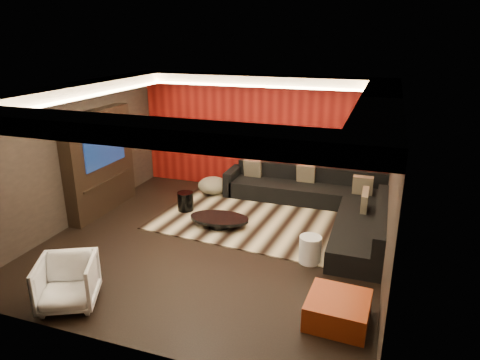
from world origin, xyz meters
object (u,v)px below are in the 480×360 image
at_px(coffee_table, 219,222).
at_px(white_side_table, 310,249).
at_px(sectional_sofa, 323,204).
at_px(orange_ottoman, 338,310).
at_px(drum_stool, 186,201).
at_px(armchair, 67,283).

relative_size(coffee_table, white_side_table, 2.56).
distance_m(white_side_table, sectional_sofa, 2.04).
xyz_separation_m(white_side_table, sectional_sofa, (-0.09, 2.04, 0.03)).
distance_m(coffee_table, orange_ottoman, 3.43).
height_order(drum_stool, white_side_table, white_side_table).
distance_m(drum_stool, white_side_table, 3.24).
relative_size(drum_stool, white_side_table, 0.87).
height_order(drum_stool, sectional_sofa, sectional_sofa).
bearing_deg(coffee_table, sectional_sofa, 34.12).
xyz_separation_m(white_side_table, armchair, (-3.03, -2.33, 0.13)).
height_order(armchair, sectional_sofa, sectional_sofa).
height_order(white_side_table, sectional_sofa, sectional_sofa).
bearing_deg(armchair, drum_stool, 62.49).
bearing_deg(sectional_sofa, white_side_table, -87.60).
bearing_deg(sectional_sofa, drum_stool, -165.71).
relative_size(drum_stool, sectional_sofa, 0.11).
relative_size(coffee_table, armchair, 1.51).
relative_size(drum_stool, armchair, 0.52).
bearing_deg(coffee_table, drum_stool, 151.97).
bearing_deg(armchair, sectional_sofa, 29.59).
bearing_deg(white_side_table, armchair, -142.50).
distance_m(drum_stool, orange_ottoman, 4.54).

